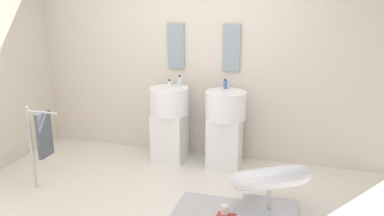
# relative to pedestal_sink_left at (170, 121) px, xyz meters

# --- Properties ---
(ground_plane) EXTENTS (4.80, 3.60, 0.04)m
(ground_plane) POSITION_rel_pedestal_sink_left_xyz_m (0.37, -1.29, -0.56)
(ground_plane) COLOR silver
(rear_partition) EXTENTS (4.80, 0.10, 2.60)m
(rear_partition) POSITION_rel_pedestal_sink_left_xyz_m (0.37, 0.36, 0.76)
(rear_partition) COLOR beige
(rear_partition) RESTS_ON ground_plane
(pedestal_sink_left) EXTENTS (0.50, 0.50, 1.07)m
(pedestal_sink_left) POSITION_rel_pedestal_sink_left_xyz_m (0.00, 0.00, 0.00)
(pedestal_sink_left) COLOR white
(pedestal_sink_left) RESTS_ON ground_plane
(pedestal_sink_right) EXTENTS (0.50, 0.50, 1.07)m
(pedestal_sink_right) POSITION_rel_pedestal_sink_left_xyz_m (0.73, 0.00, 0.00)
(pedestal_sink_right) COLOR white
(pedestal_sink_right) RESTS_ON ground_plane
(vanity_mirror_left) EXTENTS (0.22, 0.03, 0.59)m
(vanity_mirror_left) POSITION_rel_pedestal_sink_left_xyz_m (0.00, 0.29, 0.93)
(vanity_mirror_left) COLOR #8C9EA8
(vanity_mirror_right) EXTENTS (0.22, 0.03, 0.59)m
(vanity_mirror_right) POSITION_rel_pedestal_sink_left_xyz_m (0.73, 0.29, 0.93)
(vanity_mirror_right) COLOR #8C9EA8
(lounge_chair) EXTENTS (1.08, 1.08, 0.65)m
(lounge_chair) POSITION_rel_pedestal_sink_left_xyz_m (1.38, -1.02, -0.19)
(lounge_chair) COLOR #B7BABF
(lounge_chair) RESTS_ON ground_plane
(towel_rack) EXTENTS (0.37, 0.22, 0.95)m
(towel_rack) POSITION_rel_pedestal_sink_left_xyz_m (-1.04, -1.17, 0.09)
(towel_rack) COLOR #B7BABF
(towel_rack) RESTS_ON ground_plane
(coffee_mug) EXTENTS (0.08, 0.08, 0.11)m
(coffee_mug) POSITION_rel_pedestal_sink_left_xyz_m (0.98, -1.18, -0.48)
(coffee_mug) COLOR white
(coffee_mug) RESTS_ON area_rug
(soap_bottle_clear) EXTENTS (0.05, 0.05, 0.14)m
(soap_bottle_clear) POSITION_rel_pedestal_sink_left_xyz_m (0.10, 0.12, 0.50)
(soap_bottle_clear) COLOR silver
(soap_bottle_clear) RESTS_ON pedestal_sink_left
(soap_bottle_blue) EXTENTS (0.04, 0.04, 0.13)m
(soap_bottle_blue) POSITION_rel_pedestal_sink_left_xyz_m (0.69, 0.15, 0.49)
(soap_bottle_blue) COLOR #4C72B7
(soap_bottle_blue) RESTS_ON pedestal_sink_right
(soap_bottle_white) EXTENTS (0.04, 0.04, 0.14)m
(soap_bottle_white) POSITION_rel_pedestal_sink_left_xyz_m (0.06, -0.15, 0.50)
(soap_bottle_white) COLOR white
(soap_bottle_white) RESTS_ON pedestal_sink_left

